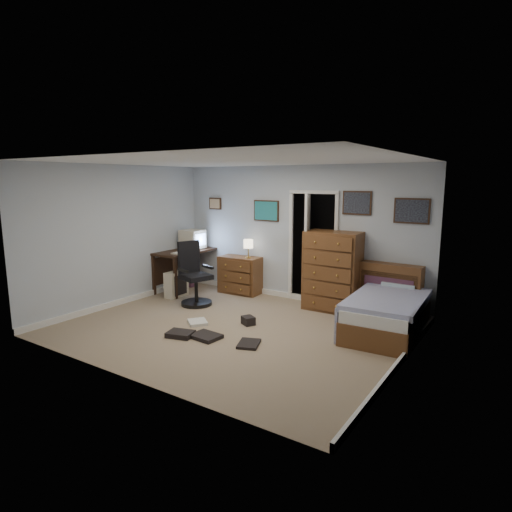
{
  "coord_description": "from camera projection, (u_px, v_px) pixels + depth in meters",
  "views": [
    {
      "loc": [
        3.71,
        -5.0,
        2.22
      ],
      "look_at": [
        0.22,
        0.3,
        1.1
      ],
      "focal_mm": 30.0,
      "sensor_mm": 36.0,
      "label": 1
    }
  ],
  "objects": [
    {
      "name": "floor",
      "position": [
        233.0,
        329.0,
        6.5
      ],
      "size": [
        5.0,
        4.0,
        0.02
      ],
      "primitive_type": "cube",
      "color": "tan",
      "rests_on": "ground"
    },
    {
      "name": "computer_desk",
      "position": [
        184.0,
        259.0,
        8.8
      ],
      "size": [
        0.68,
        1.44,
        0.83
      ],
      "rotation": [
        0.0,
        0.0,
        0.01
      ],
      "color": "black",
      "rests_on": "floor"
    },
    {
      "name": "crt_monitor",
      "position": [
        193.0,
        239.0,
        8.79
      ],
      "size": [
        0.43,
        0.4,
        0.4
      ],
      "rotation": [
        0.0,
        0.0,
        0.01
      ],
      "color": "beige",
      "rests_on": "computer_desk"
    },
    {
      "name": "keyboard",
      "position": [
        182.0,
        252.0,
        8.33
      ],
      "size": [
        0.17,
        0.44,
        0.03
      ],
      "primitive_type": "cube",
      "rotation": [
        0.0,
        0.0,
        0.01
      ],
      "color": "beige",
      "rests_on": "computer_desk"
    },
    {
      "name": "pc_tower",
      "position": [
        176.0,
        284.0,
        8.25
      ],
      "size": [
        0.23,
        0.47,
        0.5
      ],
      "rotation": [
        0.0,
        0.0,
        0.01
      ],
      "color": "beige",
      "rests_on": "floor"
    },
    {
      "name": "office_chair",
      "position": [
        194.0,
        280.0,
        7.72
      ],
      "size": [
        0.7,
        0.7,
        1.14
      ],
      "rotation": [
        0.0,
        0.0,
        -0.31
      ],
      "color": "black",
      "rests_on": "floor"
    },
    {
      "name": "media_stack",
      "position": [
        190.0,
        267.0,
        9.02
      ],
      "size": [
        0.18,
        0.18,
        0.86
      ],
      "primitive_type": "cube",
      "rotation": [
        0.0,
        0.0,
        -0.04
      ],
      "color": "maroon",
      "rests_on": "floor"
    },
    {
      "name": "low_dresser",
      "position": [
        240.0,
        275.0,
        8.51
      ],
      "size": [
        0.85,
        0.46,
        0.74
      ],
      "primitive_type": "cube",
      "rotation": [
        0.0,
        0.0,
        0.06
      ],
      "color": "brown",
      "rests_on": "floor"
    },
    {
      "name": "table_lamp",
      "position": [
        248.0,
        244.0,
        8.29
      ],
      "size": [
        0.19,
        0.19,
        0.36
      ],
      "rotation": [
        0.0,
        0.0,
        0.06
      ],
      "color": "gold",
      "rests_on": "low_dresser"
    },
    {
      "name": "doorway",
      "position": [
        319.0,
        246.0,
        8.01
      ],
      "size": [
        0.96,
        1.12,
        2.05
      ],
      "color": "black",
      "rests_on": "floor"
    },
    {
      "name": "tall_dresser",
      "position": [
        333.0,
        271.0,
        7.36
      ],
      "size": [
        0.95,
        0.58,
        1.37
      ],
      "primitive_type": "cube",
      "rotation": [
        0.0,
        0.0,
        0.04
      ],
      "color": "brown",
      "rests_on": "floor"
    },
    {
      "name": "headboard_bookcase",
      "position": [
        390.0,
        289.0,
        6.97
      ],
      "size": [
        1.0,
        0.29,
        0.89
      ],
      "rotation": [
        0.0,
        0.0,
        -0.04
      ],
      "color": "brown",
      "rests_on": "floor"
    },
    {
      "name": "bed",
      "position": [
        387.0,
        313.0,
        6.33
      ],
      "size": [
        1.1,
        1.92,
        0.61
      ],
      "rotation": [
        0.0,
        0.0,
        0.05
      ],
      "color": "brown",
      "rests_on": "floor"
    },
    {
      "name": "wall_posters",
      "position": [
        325.0,
        208.0,
        7.52
      ],
      "size": [
        4.38,
        0.04,
        0.6
      ],
      "color": "#331E11",
      "rests_on": "floor"
    },
    {
      "name": "floor_clutter",
      "position": [
        210.0,
        332.0,
        6.27
      ],
      "size": [
        1.58,
        1.27,
        0.13
      ],
      "rotation": [
        0.0,
        0.0,
        -0.16
      ],
      "color": "black",
      "rests_on": "floor"
    }
  ]
}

